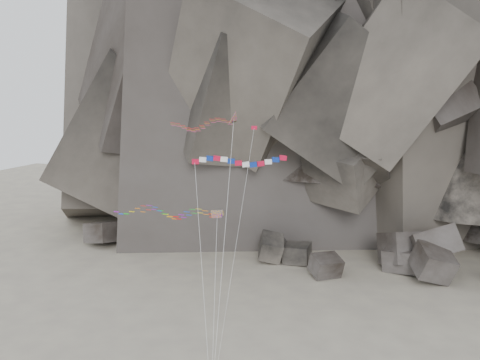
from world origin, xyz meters
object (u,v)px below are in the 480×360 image
(delta_kite, at_px, (198,124))
(parafoil_kite, at_px, (161,211))
(pennant_kite, at_px, (245,185))
(banner_kite, at_px, (239,162))

(delta_kite, relative_size, parafoil_kite, 1.43)
(delta_kite, distance_m, parafoil_kite, 11.51)
(delta_kite, xyz_separation_m, pennant_kite, (6.72, -4.29, -5.59))
(banner_kite, bearing_deg, delta_kite, 165.64)
(pennant_kite, bearing_deg, parafoil_kite, 140.89)
(parafoil_kite, bearing_deg, delta_kite, -11.25)
(delta_kite, bearing_deg, parafoil_kite, -170.18)
(banner_kite, height_order, parafoil_kite, banner_kite)
(parafoil_kite, bearing_deg, banner_kite, -3.40)
(parafoil_kite, height_order, pennant_kite, pennant_kite)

